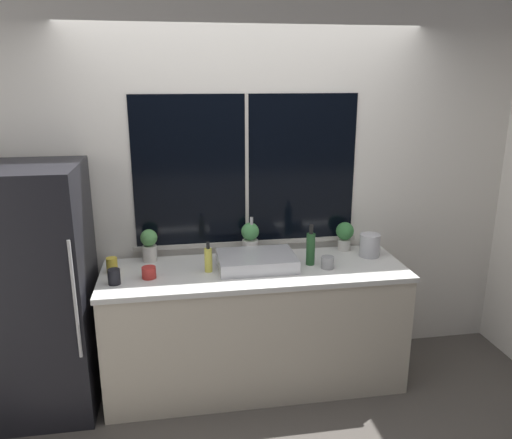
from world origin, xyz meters
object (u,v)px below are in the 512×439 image
object	(u,v)px
bottle_tall	(311,248)
potted_plant_right	(345,234)
sink	(256,261)
mug_yellow	(112,265)
soap_bottle	(208,259)
potted_plant_left	(149,244)
mug_black	(114,277)
kettle	(370,244)
potted_plant_center	(250,238)
refrigerator	(34,292)
mug_grey	(328,262)
mug_red	(149,273)

from	to	relation	value
bottle_tall	potted_plant_right	bearing A→B (deg)	36.71
sink	mug_yellow	bearing A→B (deg)	176.57
soap_bottle	mug_yellow	xyz separation A→B (m)	(-0.64, 0.09, -0.04)
potted_plant_left	potted_plant_right	size ratio (longest dim) A/B	1.08
bottle_tall	mug_black	xyz separation A→B (m)	(-1.32, -0.13, -0.07)
bottle_tall	kettle	distance (m)	0.48
potted_plant_right	mug_yellow	xyz separation A→B (m)	(-1.69, -0.18, -0.08)
mug_yellow	kettle	xyz separation A→B (m)	(1.83, 0.02, 0.04)
mug_black	potted_plant_right	bearing A→B (deg)	12.90
potted_plant_center	refrigerator	bearing A→B (deg)	-169.05
potted_plant_right	mug_black	xyz separation A→B (m)	(-1.65, -0.38, -0.08)
potted_plant_center	mug_grey	distance (m)	0.60
sink	mug_black	size ratio (longest dim) A/B	5.36
mug_grey	potted_plant_left	bearing A→B (deg)	164.46
sink	potted_plant_center	distance (m)	0.25
refrigerator	mug_black	bearing A→B (deg)	-10.70
potted_plant_left	sink	bearing A→B (deg)	-17.69
sink	mug_grey	bearing A→B (deg)	-12.16
sink	kettle	distance (m)	0.86
sink	bottle_tall	world-z (taller)	sink
mug_black	potted_plant_center	bearing A→B (deg)	22.12
refrigerator	mug_yellow	distance (m)	0.51
sink	soap_bottle	size ratio (longest dim) A/B	2.54
mug_red	kettle	world-z (taller)	kettle
potted_plant_center	potted_plant_right	bearing A→B (deg)	-0.00
potted_plant_center	mug_red	size ratio (longest dim) A/B	2.72
potted_plant_center	mug_yellow	distance (m)	0.99
mug_yellow	soap_bottle	bearing A→B (deg)	-7.94
potted_plant_left	mug_yellow	xyz separation A→B (m)	(-0.24, -0.18, -0.08)
mug_red	mug_yellow	world-z (taller)	mug_yellow
mug_yellow	mug_grey	distance (m)	1.46
soap_bottle	kettle	size ratio (longest dim) A/B	1.13
sink	potted_plant_left	xyz separation A→B (m)	(-0.73, 0.23, 0.08)
potted_plant_right	soap_bottle	xyz separation A→B (m)	(-1.05, -0.26, -0.04)
potted_plant_center	kettle	size ratio (longest dim) A/B	1.35
potted_plant_left	bottle_tall	xyz separation A→B (m)	(1.11, -0.25, -0.01)
sink	mug_yellow	size ratio (longest dim) A/B	5.16
potted_plant_center	mug_red	distance (m)	0.79
potted_plant_right	mug_grey	distance (m)	0.42
sink	potted_plant_right	bearing A→B (deg)	18.10
mug_grey	kettle	size ratio (longest dim) A/B	0.48
sink	mug_red	size ratio (longest dim) A/B	5.78
potted_plant_center	soap_bottle	bearing A→B (deg)	-140.95
soap_bottle	mug_grey	size ratio (longest dim) A/B	2.34
potted_plant_right	mug_red	world-z (taller)	potted_plant_right
potted_plant_center	mug_red	world-z (taller)	potted_plant_center
sink	mug_red	bearing A→B (deg)	-173.64
refrigerator	bottle_tall	distance (m)	1.85
potted_plant_right	soap_bottle	bearing A→B (deg)	-165.84
refrigerator	potted_plant_center	bearing A→B (deg)	10.95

